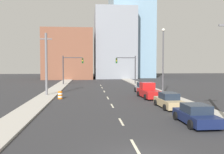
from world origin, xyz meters
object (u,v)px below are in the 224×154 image
utility_pole_left_mid (46,64)px  sedan_silver (143,88)px  street_lamp (163,57)px  traffic_barrel (60,95)px  sedan_navy (196,115)px  pickup_truck_red (149,92)px  traffic_signal_right (130,66)px  traffic_signal_left (69,66)px  sedan_tan (169,101)px

utility_pole_left_mid → sedan_silver: 14.52m
utility_pole_left_mid → sedan_silver: size_ratio=1.93×
street_lamp → sedan_silver: size_ratio=2.11×
traffic_barrel → street_lamp: bearing=12.1°
sedan_navy → pickup_truck_red: size_ratio=0.82×
traffic_signal_right → sedan_silver: size_ratio=1.37×
pickup_truck_red → traffic_signal_left: bearing=116.3°
pickup_truck_red → traffic_barrel: bearing=177.2°
utility_pole_left_mid → pickup_truck_red: utility_pole_left_mid is taller
traffic_signal_left → sedan_silver: traffic_signal_left is taller
traffic_signal_right → traffic_barrel: size_ratio=6.35×
traffic_signal_left → sedan_navy: traffic_signal_left is taller
traffic_signal_right → utility_pole_left_mid: bearing=-128.8°
sedan_navy → sedan_silver: (0.47, 19.58, 0.05)m
sedan_navy → sedan_silver: sedan_silver is taller
traffic_signal_right → pickup_truck_red: bearing=-92.6°
traffic_barrel → sedan_tan: bearing=-32.7°
traffic_signal_left → pickup_truck_red: traffic_signal_left is taller
traffic_barrel → street_lamp: 15.04m
traffic_signal_left → pickup_truck_red: 24.06m
utility_pole_left_mid → sedan_tan: (13.56, -10.41, -3.68)m
sedan_navy → traffic_signal_left: bearing=108.2°
sedan_tan → traffic_barrel: bearing=146.1°
utility_pole_left_mid → street_lamp: bearing=-0.4°
traffic_barrel → traffic_signal_right: bearing=59.8°
traffic_barrel → sedan_silver: bearing=25.4°
street_lamp → sedan_navy: street_lamp is taller
sedan_navy → pickup_truck_red: 14.06m
utility_pole_left_mid → traffic_barrel: bearing=-55.3°
traffic_signal_right → sedan_silver: bearing=-91.6°
traffic_barrel → utility_pole_left_mid: bearing=124.7°
traffic_signal_right → utility_pole_left_mid: size_ratio=0.71×
traffic_barrel → street_lamp: size_ratio=0.10×
traffic_signal_left → sedan_silver: (12.15, -15.30, -3.21)m
traffic_barrel → pickup_truck_red: (11.19, 0.03, 0.31)m
traffic_signal_left → traffic_barrel: traffic_signal_left is taller
sedan_silver → utility_pole_left_mid: bearing=-168.5°
pickup_truck_red → utility_pole_left_mid: bearing=164.2°
utility_pole_left_mid → sedan_tan: 17.49m
utility_pole_left_mid → sedan_silver: bearing=10.1°
street_lamp → sedan_tan: size_ratio=1.94×
street_lamp → traffic_barrel: bearing=-167.9°
traffic_signal_right → street_lamp: street_lamp is taller
sedan_navy → sedan_tan: (0.20, 6.70, 0.02)m
traffic_barrel → sedan_navy: 17.97m
sedan_navy → sedan_tan: bearing=88.0°
traffic_signal_left → utility_pole_left_mid: size_ratio=0.71×
traffic_signal_right → pickup_truck_red: (-0.94, -20.82, -3.13)m
sedan_silver → street_lamp: bearing=-47.6°
traffic_barrel → pickup_truck_red: size_ratio=0.17×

